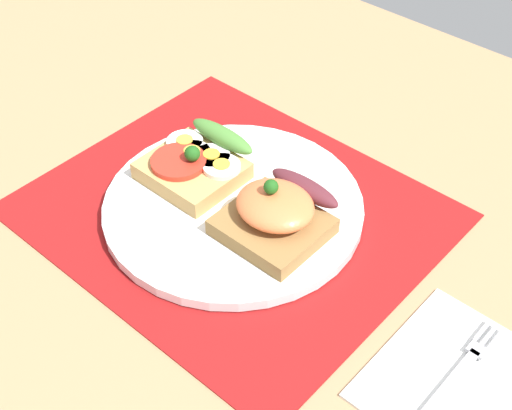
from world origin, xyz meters
TOP-DOWN VIEW (x-y plane):
  - ground_plane at (0.00, 0.00)cm, footprint 120.00×90.00cm
  - placemat at (0.00, 0.00)cm, footprint 37.71×32.30cm
  - plate at (0.00, 0.00)cm, footprint 25.65×25.65cm
  - sandwich_egg_tomato at (-5.70, 0.68)cm, footprint 9.36×9.81cm
  - sandwich_salmon at (5.50, -0.07)cm, footprint 9.24×9.97cm
  - napkin at (26.86, -2.61)cm, footprint 12.77×14.54cm
  - fork at (26.53, -2.35)cm, footprint 1.62×13.84cm

SIDE VIEW (x-z plane):
  - ground_plane at x=0.00cm, z-range -3.20..0.00cm
  - placemat at x=0.00cm, z-range 0.00..0.30cm
  - napkin at x=26.86cm, z-range 0.00..0.60cm
  - fork at x=26.53cm, z-range 0.60..0.92cm
  - plate at x=0.00cm, z-range 0.30..1.40cm
  - sandwich_egg_tomato at x=-5.70cm, z-range 0.86..4.93cm
  - sandwich_salmon at x=5.50cm, z-range 0.59..6.15cm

